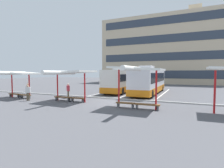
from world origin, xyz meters
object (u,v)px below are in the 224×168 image
waiting_shelter_0 (18,74)px  bench_2 (63,98)px  bench_0 (15,95)px  bench_3 (78,99)px  bench_5 (147,105)px  bench_1 (25,95)px  bench_4 (125,104)px  waiting_passenger_1 (28,89)px  waiting_shelter_2 (136,70)px  coach_bus_1 (149,81)px  waiting_passenger_0 (28,92)px  waiting_shelter_1 (69,73)px  coach_bus_0 (123,81)px  waiting_passenger_3 (68,90)px

waiting_shelter_0 → bench_2: size_ratio=2.36×
bench_0 → bench_3: size_ratio=1.17×
bench_2 → bench_5: bearing=-4.7°
waiting_shelter_0 → bench_1: waiting_shelter_0 is taller
bench_0 → bench_2: bearing=1.3°
bench_4 → waiting_passenger_1: waiting_passenger_1 is taller
bench_0 → waiting_shelter_2: (14.79, -0.69, 2.78)m
waiting_shelter_2 → coach_bus_1: bearing=96.7°
bench_0 → waiting_passenger_0: size_ratio=1.10×
waiting_shelter_1 → waiting_passenger_1: (-7.49, 1.61, -1.95)m
bench_2 → waiting_shelter_2: 8.45m
bench_0 → bench_3: 8.66m
coach_bus_1 → waiting_shelter_1: (-5.77, -10.11, 1.10)m
bench_3 → waiting_passenger_1: size_ratio=0.98×
coach_bus_1 → waiting_passenger_1: (-13.25, -8.50, -0.86)m
coach_bus_0 → waiting_passenger_0: 13.74m
waiting_shelter_2 → waiting_passenger_3: size_ratio=2.86×
waiting_shelter_0 → waiting_passenger_3: 5.93m
bench_0 → bench_2: (6.86, 0.16, 0.00)m
bench_0 → bench_4: same height
bench_3 → bench_1: bearing=-177.5°
bench_3 → bench_4: bearing=-8.3°
bench_5 → waiting_passenger_3: waiting_passenger_3 is taller
bench_2 → waiting_passenger_1: 6.77m
waiting_shelter_0 → bench_5: 14.99m
waiting_shelter_0 → bench_0: bearing=167.3°
waiting_shelter_2 → bench_4: 2.93m
waiting_shelter_2 → bench_4: bearing=172.9°
waiting_shelter_0 → waiting_shelter_2: size_ratio=0.94×
coach_bus_0 → bench_4: bearing=-68.8°
bench_2 → waiting_shelter_2: (7.93, -0.84, 2.78)m
bench_2 → waiting_passenger_3: 2.20m
bench_1 → waiting_shelter_1: bearing=1.1°
waiting_shelter_0 → waiting_shelter_2: (13.89, -0.49, 0.33)m
bench_5 → coach_bus_1: bearing=101.4°
coach_bus_1 → bench_4: size_ratio=7.72×
coach_bus_0 → waiting_passenger_0: size_ratio=7.16×
waiting_passenger_1 → bench_4: bearing=-9.2°
waiting_shelter_0 → bench_4: 13.22m
coach_bus_0 → waiting_passenger_1: coach_bus_0 is taller
waiting_passenger_3 → bench_1: bearing=-152.4°
waiting_passenger_3 → bench_2: bearing=-67.2°
bench_1 → waiting_shelter_2: (12.99, -0.58, 2.79)m
waiting_passenger_1 → bench_5: bearing=-8.1°
bench_5 → waiting_passenger_0: waiting_passenger_0 is taller
bench_5 → waiting_passenger_1: waiting_passenger_1 is taller
coach_bus_0 → coach_bus_1: coach_bus_1 is taller
waiting_passenger_0 → coach_bus_1: bearing=48.3°
waiting_shelter_0 → waiting_passenger_3: size_ratio=2.69×
waiting_shelter_1 → waiting_passenger_3: (-1.72, 2.10, -1.91)m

